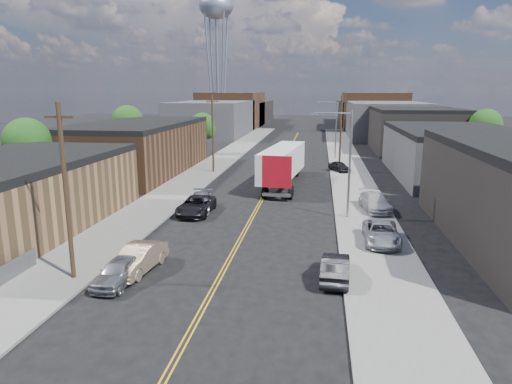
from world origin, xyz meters
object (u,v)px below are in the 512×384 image
(semi_truck, at_px, (284,162))
(car_left_b, at_px, (138,259))
(car_left_d, at_px, (200,202))
(car_right_lot_a, at_px, (381,233))
(car_left_a, at_px, (119,271))
(car_left_c, at_px, (196,205))
(car_right_oncoming, at_px, (335,268))
(car_right_lot_c, at_px, (339,166))
(water_tower, at_px, (216,11))
(car_right_lot_b, at_px, (375,202))

(semi_truck, relative_size, car_left_b, 3.57)
(car_left_d, distance_m, car_right_lot_a, 16.69)
(car_left_a, distance_m, car_right_lot_a, 17.67)
(car_left_c, bearing_deg, car_right_oncoming, -47.44)
(car_left_c, relative_size, car_right_lot_c, 1.45)
(car_left_a, height_order, car_left_d, car_left_d)
(car_right_lot_a, distance_m, car_right_lot_c, 28.96)
(water_tower, height_order, semi_truck, water_tower)
(car_left_a, distance_m, car_right_oncoming, 12.16)
(car_right_oncoming, bearing_deg, water_tower, -70.63)
(water_tower, relative_size, car_right_lot_c, 9.59)
(car_left_d, bearing_deg, car_left_c, -97.58)
(car_left_d, bearing_deg, car_right_lot_b, -1.49)
(semi_truck, xyz_separation_m, car_left_c, (-6.50, -14.15, -1.76))
(car_left_a, distance_m, car_left_d, 16.18)
(water_tower, relative_size, semi_truck, 2.14)
(water_tower, height_order, car_left_d, water_tower)
(water_tower, bearing_deg, car_right_lot_a, -70.72)
(car_left_b, distance_m, car_right_oncoming, 11.61)
(water_tower, relative_size, car_left_a, 8.60)
(semi_truck, relative_size, car_left_d, 3.29)
(car_right_lot_a, bearing_deg, car_left_c, 159.48)
(semi_truck, relative_size, car_right_lot_a, 3.34)
(car_right_lot_a, height_order, car_right_lot_b, car_right_lot_b)
(car_right_lot_a, bearing_deg, car_left_a, -148.49)
(car_left_a, bearing_deg, car_left_b, 82.37)
(car_left_a, bearing_deg, car_left_c, 91.89)
(car_right_lot_b, bearing_deg, car_right_oncoming, -112.12)
(car_left_d, bearing_deg, car_right_lot_c, 50.90)
(water_tower, relative_size, car_left_c, 6.62)
(car_left_a, distance_m, car_left_c, 14.90)
(car_left_b, xyz_separation_m, car_right_lot_c, (13.20, 35.85, 0.01))
(car_left_b, height_order, car_left_c, car_left_b)
(car_left_a, xyz_separation_m, car_right_lot_a, (15.32, 8.80, 0.14))
(car_left_d, height_order, car_right_lot_a, car_right_lot_a)
(water_tower, relative_size, car_left_d, 7.05)
(car_left_b, height_order, car_right_oncoming, car_left_b)
(water_tower, bearing_deg, car_right_lot_b, -68.44)
(car_right_oncoming, height_order, car_right_lot_c, car_right_oncoming)
(car_left_c, distance_m, car_right_lot_b, 15.82)
(semi_truck, height_order, car_left_a, semi_truck)
(car_left_d, xyz_separation_m, car_right_oncoming, (11.60, -13.98, -0.02))
(car_left_d, height_order, car_right_lot_b, car_right_lot_b)
(car_right_lot_a, bearing_deg, semi_truck, 114.34)
(car_right_lot_c, bearing_deg, water_tower, 86.52)
(car_left_c, xyz_separation_m, car_right_lot_a, (14.96, -6.09, 0.09))
(semi_truck, distance_m, car_right_lot_c, 11.09)
(car_left_a, height_order, car_left_b, car_left_b)
(car_left_b, height_order, car_right_lot_c, car_left_b)
(car_left_a, height_order, car_right_lot_b, car_right_lot_b)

